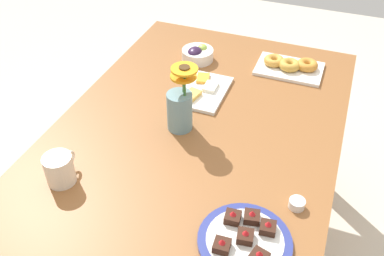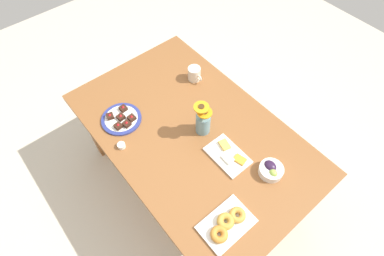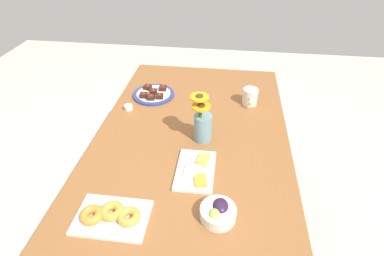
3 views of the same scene
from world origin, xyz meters
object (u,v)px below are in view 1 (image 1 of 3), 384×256
(jam_cup_honey, at_px, (297,203))
(flower_vase, at_px, (180,107))
(grape_bowl, at_px, (197,54))
(croissant_platter, at_px, (290,66))
(dessert_plate, at_px, (245,240))
(coffee_mug, at_px, (60,169))
(dining_table, at_px, (192,154))
(cheese_platter, at_px, (204,91))

(jam_cup_honey, height_order, flower_vase, flower_vase)
(jam_cup_honey, relative_size, flower_vase, 0.19)
(grape_bowl, height_order, croissant_platter, grape_bowl)
(grape_bowl, distance_m, croissant_platter, 0.41)
(jam_cup_honey, bearing_deg, dessert_plate, 147.92)
(coffee_mug, xyz_separation_m, croissant_platter, (0.91, -0.54, -0.03))
(coffee_mug, distance_m, croissant_platter, 1.06)
(dessert_plate, height_order, flower_vase, flower_vase)
(coffee_mug, bearing_deg, jam_cup_honey, -77.75)
(dining_table, height_order, coffee_mug, coffee_mug)
(cheese_platter, height_order, flower_vase, flower_vase)
(dessert_plate, relative_size, flower_vase, 1.00)
(jam_cup_honey, bearing_deg, croissant_platter, 12.27)
(coffee_mug, xyz_separation_m, jam_cup_honey, (0.15, -0.71, -0.04))
(croissant_platter, bearing_deg, jam_cup_honey, -167.73)
(coffee_mug, distance_m, grape_bowl, 0.86)
(grape_bowl, distance_m, cheese_platter, 0.26)
(coffee_mug, distance_m, flower_vase, 0.45)
(cheese_platter, distance_m, dessert_plate, 0.72)
(dining_table, distance_m, cheese_platter, 0.29)
(dining_table, height_order, flower_vase, flower_vase)
(dining_table, relative_size, coffee_mug, 12.83)
(coffee_mug, xyz_separation_m, grape_bowl, (0.85, -0.14, -0.02))
(cheese_platter, xyz_separation_m, croissant_platter, (0.29, -0.29, 0.01))
(flower_vase, bearing_deg, jam_cup_honey, -116.00)
(coffee_mug, height_order, flower_vase, flower_vase)
(grape_bowl, relative_size, croissant_platter, 0.50)
(dining_table, xyz_separation_m, coffee_mug, (-0.34, 0.31, 0.14))
(dining_table, bearing_deg, croissant_platter, -22.75)
(dining_table, xyz_separation_m, croissant_platter, (0.57, -0.24, 0.11))
(coffee_mug, bearing_deg, dessert_plate, -92.00)
(cheese_platter, height_order, dessert_plate, dessert_plate)
(grape_bowl, xyz_separation_m, dessert_plate, (-0.87, -0.46, -0.02))
(cheese_platter, relative_size, flower_vase, 1.01)
(croissant_platter, xyz_separation_m, flower_vase, (-0.53, 0.29, 0.07))
(dining_table, relative_size, flower_vase, 6.19)
(dining_table, bearing_deg, jam_cup_honey, -115.15)
(dining_table, distance_m, dessert_plate, 0.48)
(grape_bowl, bearing_deg, croissant_platter, -81.44)
(coffee_mug, relative_size, dessert_plate, 0.48)
(grape_bowl, bearing_deg, flower_vase, -167.05)
(croissant_platter, height_order, flower_vase, flower_vase)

